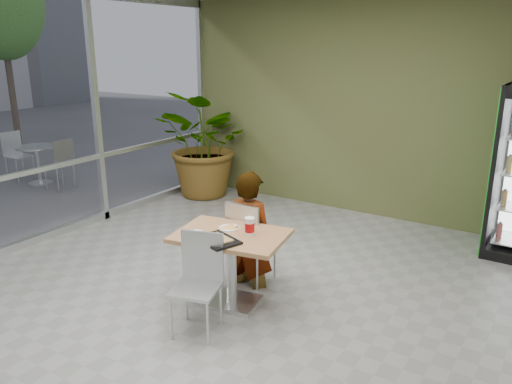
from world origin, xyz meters
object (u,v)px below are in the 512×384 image
potted_plant (207,144)px  seated_woman (250,241)px  dining_table (231,254)px  chair_far (247,237)px  chair_near (199,274)px  soda_cup (250,227)px  cafeteria_tray (218,240)px

potted_plant → seated_woman: bearing=-43.9°
dining_table → potted_plant: bearing=131.7°
chair_far → potted_plant: size_ratio=0.52×
dining_table → potted_plant: 3.77m
dining_table → chair_near: size_ratio=1.30×
seated_woman → potted_plant: potted_plant is taller
chair_near → soda_cup: soda_cup is taller
chair_far → soda_cup: (0.28, -0.38, 0.29)m
dining_table → potted_plant: size_ratio=0.65×
seated_woman → soda_cup: size_ratio=9.05×
seated_woman → cafeteria_tray: bearing=100.7°
chair_near → potted_plant: size_ratio=0.50×
potted_plant → soda_cup: bearing=-45.6°
soda_cup → chair_far: bearing=126.7°
potted_plant → chair_near: bearing=-52.8°
soda_cup → potted_plant: (-2.67, 2.72, 0.06)m
seated_woman → cafeteria_tray: seated_woman is taller
chair_far → chair_near: chair_far is taller
dining_table → cafeteria_tray: bearing=-85.4°
seated_woman → potted_plant: 3.34m
seated_woman → dining_table: bearing=103.2°
soda_cup → chair_near: bearing=-105.7°
chair_far → seated_woman: 0.08m
chair_near → dining_table: bearing=73.3°
dining_table → chair_near: bearing=-89.0°
chair_near → potted_plant: (-2.51, 3.30, 0.37)m
chair_near → potted_plant: 4.16m
chair_far → potted_plant: bearing=-43.9°
potted_plant → dining_table: bearing=-48.3°
chair_near → soda_cup: 0.67m
dining_table → chair_near: 0.50m
chair_far → potted_plant: 3.37m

